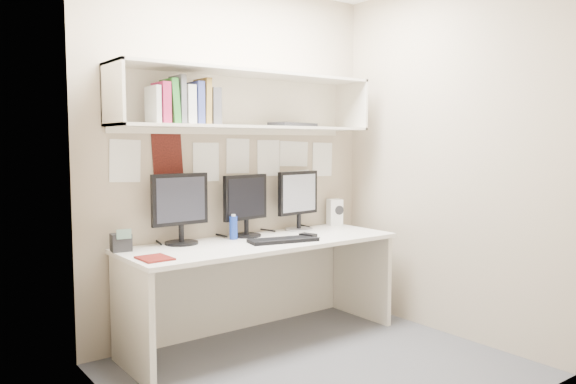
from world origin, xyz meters
TOP-DOWN VIEW (x-y plane):
  - floor at (0.00, 0.00)m, footprint 2.40×2.00m
  - wall_back at (0.00, 1.00)m, footprint 2.40×0.02m
  - wall_front at (0.00, -1.00)m, footprint 2.40×0.02m
  - wall_left at (-1.20, 0.00)m, footprint 0.02×2.00m
  - wall_right at (1.20, 0.00)m, footprint 0.02×2.00m
  - desk at (0.00, 0.65)m, footprint 2.00×0.70m
  - overhead_hutch at (0.00, 0.86)m, footprint 2.00×0.38m
  - pinned_papers at (0.00, 0.99)m, footprint 1.92×0.01m
  - monitor_left at (-0.52, 0.87)m, footprint 0.41×0.23m
  - monitor_center at (0.01, 0.87)m, footprint 0.39×0.22m
  - monitor_right at (0.50, 0.87)m, footprint 0.40×0.22m
  - keyboard at (0.09, 0.51)m, footprint 0.51×0.27m
  - mouse at (0.32, 0.52)m, footprint 0.10×0.13m
  - speaker at (0.91, 0.90)m, footprint 0.14×0.14m
  - blue_bottle at (-0.14, 0.81)m, footprint 0.06×0.06m
  - maroon_notebook at (-0.87, 0.50)m, footprint 0.18×0.22m
  - desk_phone at (-0.94, 0.86)m, footprint 0.13×0.12m
  - book_stack at (-0.53, 0.77)m, footprint 0.46×0.19m
  - hutch_tray at (0.41, 0.83)m, footprint 0.46×0.27m

SIDE VIEW (x-z plane):
  - floor at x=0.00m, z-range -0.01..0.01m
  - desk at x=0.00m, z-range 0.00..0.73m
  - maroon_notebook at x=-0.87m, z-range 0.73..0.74m
  - keyboard at x=0.09m, z-range 0.73..0.75m
  - mouse at x=0.32m, z-range 0.73..0.77m
  - desk_phone at x=-0.94m, z-range 0.71..0.86m
  - blue_bottle at x=-0.14m, z-range 0.73..0.91m
  - speaker at x=0.91m, z-range 0.73..0.95m
  - monitor_center at x=0.01m, z-range 0.75..1.21m
  - monitor_right at x=0.50m, z-range 0.75..1.22m
  - monitor_left at x=-0.52m, z-range 0.75..1.23m
  - pinned_papers at x=0.00m, z-range 1.01..1.49m
  - wall_back at x=0.00m, z-range 0.00..2.60m
  - wall_front at x=0.00m, z-range 0.00..2.60m
  - wall_left at x=-1.20m, z-range 0.00..2.60m
  - wall_right at x=1.20m, z-range 0.00..2.60m
  - hutch_tray at x=0.41m, z-range 1.54..1.57m
  - book_stack at x=-0.53m, z-range 1.52..1.83m
  - overhead_hutch at x=0.00m, z-range 1.52..1.92m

